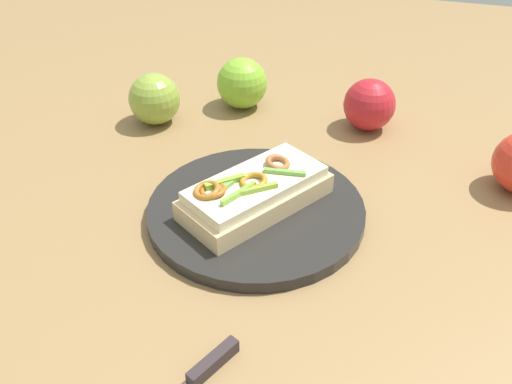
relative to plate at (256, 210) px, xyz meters
name	(u,v)px	position (x,y,z in m)	size (l,w,h in m)	color
ground_plane	(256,215)	(0.00, 0.00, -0.01)	(2.00, 2.00, 0.00)	olive
plate	(256,210)	(0.00, 0.00, 0.00)	(0.27, 0.27, 0.02)	#262523
sandwich	(255,192)	(0.00, 0.00, 0.03)	(0.17, 0.20, 0.05)	#DFC08A
apple_0	(154,99)	(-0.23, 0.19, 0.03)	(0.08, 0.08, 0.08)	#8BA73B
apple_2	(242,83)	(-0.11, 0.28, 0.03)	(0.08, 0.08, 0.08)	#80BD2F
apple_3	(369,105)	(0.10, 0.27, 0.03)	(0.08, 0.08, 0.08)	red
knife	(200,375)	(0.02, -0.24, 0.00)	(0.07, 0.13, 0.01)	silver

